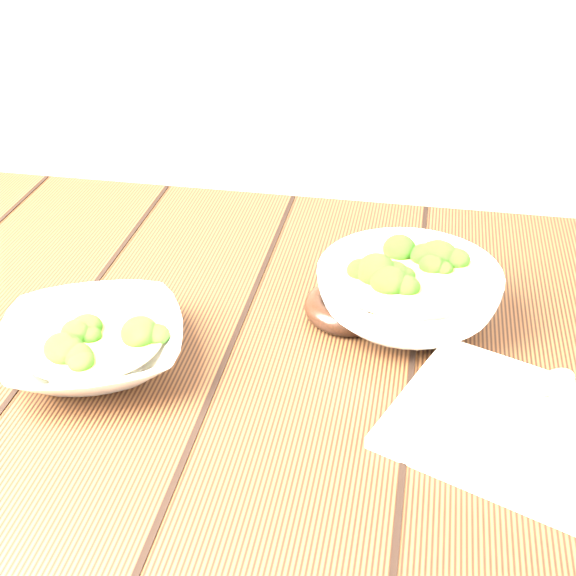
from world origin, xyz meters
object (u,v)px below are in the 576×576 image
(trivet, at_px, (349,307))
(napkin, at_px, (520,430))
(table, at_px, (250,432))
(soup_bowl_back, at_px, (408,293))
(soup_bowl_front, at_px, (93,344))

(trivet, bearing_deg, napkin, -42.94)
(table, distance_m, trivet, 0.19)
(soup_bowl_back, xyz_separation_m, trivet, (-0.07, -0.01, -0.02))
(table, distance_m, soup_bowl_front, 0.22)
(table, xyz_separation_m, trivet, (0.10, 0.09, 0.13))
(table, xyz_separation_m, soup_bowl_front, (-0.16, -0.05, 0.15))
(table, height_order, soup_bowl_back, soup_bowl_back)
(soup_bowl_front, bearing_deg, table, 18.63)
(trivet, height_order, napkin, trivet)
(soup_bowl_back, bearing_deg, soup_bowl_front, -155.45)
(soup_bowl_back, distance_m, trivet, 0.07)
(table, bearing_deg, trivet, 41.42)
(table, height_order, napkin, napkin)
(soup_bowl_front, bearing_deg, soup_bowl_back, 24.55)
(table, relative_size, soup_bowl_front, 4.81)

